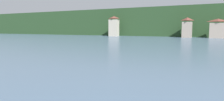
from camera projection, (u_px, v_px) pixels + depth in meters
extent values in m
cube|color=#264223|center=(194.00, 23.00, 121.79)|extent=(352.00, 68.51, 14.71)
cube|color=#BCB29E|center=(114.00, 28.00, 101.78)|extent=(4.49, 3.48, 8.42)
pyramid|color=brown|center=(114.00, 17.00, 101.19)|extent=(4.71, 3.65, 1.22)
cube|color=gray|center=(187.00, 30.00, 86.56)|extent=(3.91, 4.30, 6.77)
pyramid|color=brown|center=(187.00, 19.00, 86.04)|extent=(4.11, 4.52, 1.37)
cube|color=gray|center=(217.00, 31.00, 80.98)|extent=(6.05, 3.43, 6.19)
pyramid|color=brown|center=(218.00, 20.00, 80.51)|extent=(6.35, 3.60, 1.20)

